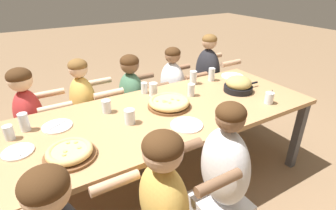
# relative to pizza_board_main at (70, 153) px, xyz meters

# --- Properties ---
(ground_plane) EXTENTS (18.00, 18.00, 0.00)m
(ground_plane) POSITION_rel_pizza_board_main_xyz_m (0.83, 0.22, -0.79)
(ground_plane) COLOR #896B4C
(ground_plane) RESTS_ON ground
(dining_table) EXTENTS (2.51, 1.01, 0.76)m
(dining_table) POSITION_rel_pizza_board_main_xyz_m (0.83, 0.22, -0.10)
(dining_table) COLOR tan
(dining_table) RESTS_ON ground
(pizza_board_main) EXTENTS (0.32, 0.32, 0.06)m
(pizza_board_main) POSITION_rel_pizza_board_main_xyz_m (0.00, 0.00, 0.00)
(pizza_board_main) COLOR brown
(pizza_board_main) RESTS_ON dining_table
(pizza_board_second) EXTENTS (0.36, 0.36, 0.07)m
(pizza_board_second) POSITION_rel_pizza_board_main_xyz_m (0.87, 0.28, 0.00)
(pizza_board_second) COLOR brown
(pizza_board_second) RESTS_ON dining_table
(skillet_bowl) EXTENTS (0.39, 0.27, 0.15)m
(skillet_bowl) POSITION_rel_pizza_board_main_xyz_m (1.61, 0.22, 0.03)
(skillet_bowl) COLOR black
(skillet_bowl) RESTS_ON dining_table
(empty_plate_a) EXTENTS (0.21, 0.21, 0.02)m
(empty_plate_a) POSITION_rel_pizza_board_main_xyz_m (-0.00, 0.41, -0.03)
(empty_plate_a) COLOR white
(empty_plate_a) RESTS_ON dining_table
(empty_plate_b) EXTENTS (0.24, 0.24, 0.02)m
(empty_plate_b) POSITION_rel_pizza_board_main_xyz_m (0.82, -0.06, -0.03)
(empty_plate_b) COLOR white
(empty_plate_b) RESTS_ON dining_table
(empty_plate_c) EXTENTS (0.19, 0.19, 0.02)m
(empty_plate_c) POSITION_rel_pizza_board_main_xyz_m (-0.27, 0.21, -0.03)
(empty_plate_c) COLOR white
(empty_plate_c) RESTS_ON dining_table
(empty_plate_d) EXTENTS (0.24, 0.24, 0.02)m
(empty_plate_d) POSITION_rel_pizza_board_main_xyz_m (1.84, 0.55, -0.03)
(empty_plate_d) COLOR white
(empty_plate_d) RESTS_ON dining_table
(cocktail_glass_blue) EXTENTS (0.07, 0.07, 0.12)m
(cocktail_glass_blue) POSITION_rel_pizza_board_main_xyz_m (1.65, -0.11, 0.01)
(cocktail_glass_blue) COLOR silver
(cocktail_glass_blue) RESTS_ON dining_table
(drinking_glass_a) EXTENTS (0.08, 0.08, 0.12)m
(drinking_glass_a) POSITION_rel_pizza_board_main_xyz_m (0.86, 0.55, 0.02)
(drinking_glass_a) COLOR silver
(drinking_glass_a) RESTS_ON dining_table
(drinking_glass_b) EXTENTS (0.07, 0.07, 0.14)m
(drinking_glass_b) POSITION_rel_pizza_board_main_xyz_m (1.35, 0.60, 0.03)
(drinking_glass_b) COLOR silver
(drinking_glass_b) RESTS_ON dining_table
(drinking_glass_c) EXTENTS (0.08, 0.08, 0.11)m
(drinking_glass_c) POSITION_rel_pizza_board_main_xyz_m (0.48, 0.19, 0.02)
(drinking_glass_c) COLOR silver
(drinking_glass_c) RESTS_ON dining_table
(drinking_glass_d) EXTENTS (0.07, 0.07, 0.13)m
(drinking_glass_d) POSITION_rel_pizza_board_main_xyz_m (1.57, 0.57, 0.04)
(drinking_glass_d) COLOR silver
(drinking_glass_d) RESTS_ON dining_table
(drinking_glass_e) EXTENTS (0.06, 0.06, 0.10)m
(drinking_glass_e) POSITION_rel_pizza_board_main_xyz_m (-0.31, 0.41, 0.01)
(drinking_glass_e) COLOR silver
(drinking_glass_e) RESTS_ON dining_table
(drinking_glass_f) EXTENTS (0.07, 0.07, 0.11)m
(drinking_glass_f) POSITION_rel_pizza_board_main_xyz_m (0.39, 0.45, 0.02)
(drinking_glass_f) COLOR silver
(drinking_glass_f) RESTS_ON dining_table
(drinking_glass_g) EXTENTS (0.06, 0.06, 0.11)m
(drinking_glass_g) POSITION_rel_pizza_board_main_xyz_m (1.16, 0.37, 0.02)
(drinking_glass_g) COLOR silver
(drinking_glass_g) RESTS_ON dining_table
(drinking_glass_h) EXTENTS (0.07, 0.07, 0.13)m
(drinking_glass_h) POSITION_rel_pizza_board_main_xyz_m (-0.20, 0.48, 0.03)
(drinking_glass_h) COLOR silver
(drinking_glass_h) RESTS_ON dining_table
(drinking_glass_i) EXTENTS (0.06, 0.06, 0.10)m
(drinking_glass_i) POSITION_rel_pizza_board_main_xyz_m (0.82, 0.64, 0.01)
(drinking_glass_i) COLOR silver
(drinking_glass_i) RESTS_ON dining_table
(diner_far_right) EXTENTS (0.51, 0.40, 1.15)m
(diner_far_right) POSITION_rel_pizza_board_main_xyz_m (1.82, 0.94, -0.27)
(diner_far_right) COLOR #232328
(diner_far_right) RESTS_ON ground
(diner_far_midleft) EXTENTS (0.51, 0.40, 1.09)m
(diner_far_midleft) POSITION_rel_pizza_board_main_xyz_m (0.31, 0.94, -0.30)
(diner_far_midleft) COLOR gold
(diner_far_midleft) RESTS_ON ground
(diner_near_center) EXTENTS (0.51, 0.40, 1.13)m
(diner_near_center) POSITION_rel_pizza_board_main_xyz_m (0.80, -0.50, -0.28)
(diner_near_center) COLOR silver
(diner_near_center) RESTS_ON ground
(diner_far_midright) EXTENTS (0.51, 0.40, 1.06)m
(diner_far_midright) POSITION_rel_pizza_board_main_xyz_m (1.32, 0.94, -0.31)
(diner_far_midright) COLOR silver
(diner_far_midright) RESTS_ON ground
(diner_far_left) EXTENTS (0.51, 0.40, 1.08)m
(diner_far_left) POSITION_rel_pizza_board_main_xyz_m (-0.16, 0.94, -0.29)
(diner_far_left) COLOR #B22D2D
(diner_far_left) RESTS_ON ground
(diner_far_center) EXTENTS (0.51, 0.40, 1.05)m
(diner_far_center) POSITION_rel_pizza_board_main_xyz_m (0.82, 0.94, -0.31)
(diner_far_center) COLOR #477556
(diner_far_center) RESTS_ON ground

